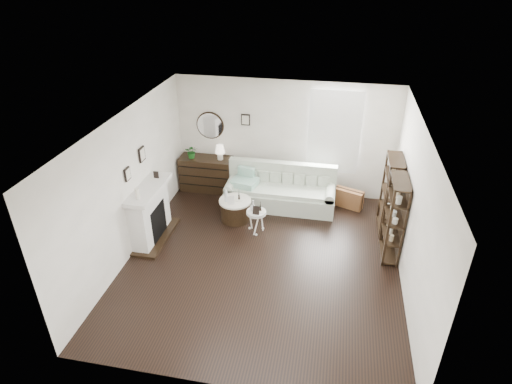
% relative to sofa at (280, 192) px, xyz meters
% --- Properties ---
extents(room, '(5.50, 5.50, 5.50)m').
position_rel_sofa_xyz_m(room, '(0.70, 0.62, 1.28)').
color(room, black).
rests_on(room, ground).
extents(fireplace, '(0.50, 1.40, 1.84)m').
position_rel_sofa_xyz_m(fireplace, '(-2.34, -1.78, 0.22)').
color(fireplace, white).
rests_on(fireplace, ground).
extents(shelf_unit_far, '(0.30, 0.80, 1.60)m').
position_rel_sofa_xyz_m(shelf_unit_far, '(2.30, -0.53, 0.49)').
color(shelf_unit_far, black).
rests_on(shelf_unit_far, ground).
extents(shelf_unit_near, '(0.30, 0.80, 1.60)m').
position_rel_sofa_xyz_m(shelf_unit_near, '(2.30, -1.43, 0.49)').
color(shelf_unit_near, black).
rests_on(shelf_unit_near, ground).
extents(sofa, '(2.45, 0.85, 0.95)m').
position_rel_sofa_xyz_m(sofa, '(0.00, 0.00, 0.00)').
color(sofa, beige).
rests_on(sofa, ground).
extents(quilt, '(0.64, 0.56, 0.14)m').
position_rel_sofa_xyz_m(quilt, '(-0.80, -0.12, 0.24)').
color(quilt, '#2A9C6A').
rests_on(quilt, sofa).
extents(suitcase, '(0.68, 0.43, 0.43)m').
position_rel_sofa_xyz_m(suitcase, '(1.53, 0.19, -0.10)').
color(suitcase, brown).
rests_on(suitcase, ground).
extents(dresser, '(1.24, 0.53, 0.83)m').
position_rel_sofa_xyz_m(dresser, '(-1.85, 0.39, 0.10)').
color(dresser, black).
rests_on(dresser, ground).
extents(table_lamp, '(0.28, 0.28, 0.36)m').
position_rel_sofa_xyz_m(table_lamp, '(-1.49, 0.39, 0.69)').
color(table_lamp, white).
rests_on(table_lamp, dresser).
extents(potted_plant, '(0.32, 0.28, 0.32)m').
position_rel_sofa_xyz_m(potted_plant, '(-2.16, 0.34, 0.67)').
color(potted_plant, '#175218').
rests_on(potted_plant, dresser).
extents(drum_table, '(0.69, 0.69, 0.48)m').
position_rel_sofa_xyz_m(drum_table, '(-0.86, -0.81, -0.07)').
color(drum_table, black).
rests_on(drum_table, ground).
extents(pedestal_table, '(0.41, 0.41, 0.49)m').
position_rel_sofa_xyz_m(pedestal_table, '(-0.33, -1.18, 0.14)').
color(pedestal_table, white).
rests_on(pedestal_table, ground).
extents(eiffel_drum, '(0.15, 0.15, 0.20)m').
position_rel_sofa_xyz_m(eiffel_drum, '(-0.78, -0.76, 0.26)').
color(eiffel_drum, black).
rests_on(eiffel_drum, drum_table).
extents(bottle_drum, '(0.07, 0.07, 0.29)m').
position_rel_sofa_xyz_m(bottle_drum, '(-1.03, -0.88, 0.31)').
color(bottle_drum, silver).
rests_on(bottle_drum, drum_table).
extents(card_frame_drum, '(0.15, 0.09, 0.19)m').
position_rel_sofa_xyz_m(card_frame_drum, '(-0.91, -0.98, 0.26)').
color(card_frame_drum, silver).
rests_on(card_frame_drum, drum_table).
extents(eiffel_ped, '(0.13, 0.13, 0.20)m').
position_rel_sofa_xyz_m(eiffel_ped, '(-0.25, -1.15, 0.28)').
color(eiffel_ped, black).
rests_on(eiffel_ped, pedestal_table).
extents(flask_ped, '(0.13, 0.13, 0.24)m').
position_rel_sofa_xyz_m(flask_ped, '(-0.40, -1.16, 0.30)').
color(flask_ped, silver).
rests_on(flask_ped, pedestal_table).
extents(card_frame_ped, '(0.14, 0.06, 0.18)m').
position_rel_sofa_xyz_m(card_frame_ped, '(-0.31, -1.28, 0.27)').
color(card_frame_ped, black).
rests_on(card_frame_ped, pedestal_table).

